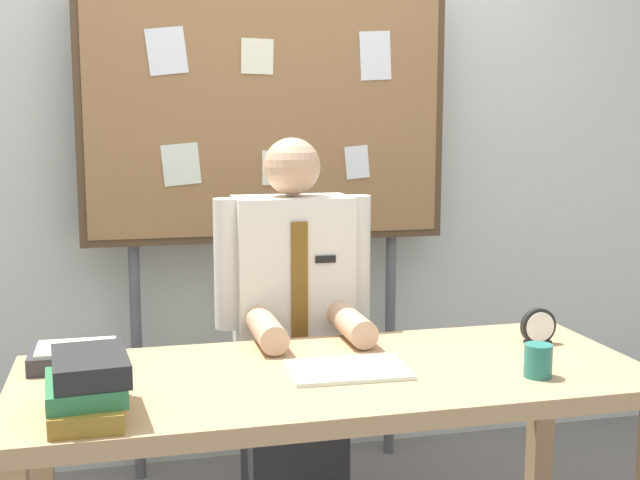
{
  "coord_description": "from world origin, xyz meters",
  "views": [
    {
      "loc": [
        -0.57,
        -2.14,
        1.44
      ],
      "look_at": [
        0.0,
        0.17,
        1.09
      ],
      "focal_mm": 45.5,
      "sensor_mm": 36.0,
      "label": 1
    }
  ],
  "objects_px": {
    "desk": "(334,400)",
    "book_stack": "(88,386)",
    "paper_tray": "(77,356)",
    "open_notebook": "(348,370)",
    "desk_clock": "(538,328)",
    "person": "(293,350)",
    "coffee_mug": "(538,361)",
    "bulletin_board": "(267,115)"
  },
  "relations": [
    {
      "from": "coffee_mug",
      "to": "paper_tray",
      "type": "relative_size",
      "value": 0.36
    },
    {
      "from": "desk_clock",
      "to": "book_stack",
      "type": "bearing_deg",
      "value": -167.06
    },
    {
      "from": "coffee_mug",
      "to": "paper_tray",
      "type": "distance_m",
      "value": 1.31
    },
    {
      "from": "person",
      "to": "paper_tray",
      "type": "distance_m",
      "value": 0.8
    },
    {
      "from": "paper_tray",
      "to": "coffee_mug",
      "type": "bearing_deg",
      "value": -18.66
    },
    {
      "from": "desk",
      "to": "bulletin_board",
      "type": "xyz_separation_m",
      "value": [
        -0.0,
        1.03,
        0.81
      ]
    },
    {
      "from": "book_stack",
      "to": "open_notebook",
      "type": "xyz_separation_m",
      "value": [
        0.7,
        0.18,
        -0.07
      ]
    },
    {
      "from": "bulletin_board",
      "to": "person",
      "type": "bearing_deg",
      "value": -89.99
    },
    {
      "from": "desk",
      "to": "person",
      "type": "bearing_deg",
      "value": 90.0
    },
    {
      "from": "book_stack",
      "to": "open_notebook",
      "type": "relative_size",
      "value": 0.89
    },
    {
      "from": "desk",
      "to": "coffee_mug",
      "type": "height_order",
      "value": "coffee_mug"
    },
    {
      "from": "bulletin_board",
      "to": "coffee_mug",
      "type": "xyz_separation_m",
      "value": [
        0.53,
        -1.22,
        -0.68
      ]
    },
    {
      "from": "desk",
      "to": "paper_tray",
      "type": "height_order",
      "value": "paper_tray"
    },
    {
      "from": "desk",
      "to": "person",
      "type": "relative_size",
      "value": 1.29
    },
    {
      "from": "person",
      "to": "open_notebook",
      "type": "xyz_separation_m",
      "value": [
        0.03,
        -0.58,
        0.1
      ]
    },
    {
      "from": "desk",
      "to": "coffee_mug",
      "type": "relative_size",
      "value": 19.33
    },
    {
      "from": "book_stack",
      "to": "desk_clock",
      "type": "bearing_deg",
      "value": 12.94
    },
    {
      "from": "bulletin_board",
      "to": "open_notebook",
      "type": "distance_m",
      "value": 1.28
    },
    {
      "from": "open_notebook",
      "to": "desk_clock",
      "type": "relative_size",
      "value": 2.88
    },
    {
      "from": "person",
      "to": "book_stack",
      "type": "xyz_separation_m",
      "value": [
        -0.66,
        -0.76,
        0.17
      ]
    },
    {
      "from": "desk",
      "to": "desk_clock",
      "type": "bearing_deg",
      "value": 9.21
    },
    {
      "from": "paper_tray",
      "to": "desk",
      "type": "bearing_deg",
      "value": -17.89
    },
    {
      "from": "person",
      "to": "bulletin_board",
      "type": "distance_m",
      "value": 0.95
    },
    {
      "from": "open_notebook",
      "to": "coffee_mug",
      "type": "distance_m",
      "value": 0.53
    },
    {
      "from": "desk_clock",
      "to": "person",
      "type": "bearing_deg",
      "value": 147.3
    },
    {
      "from": "desk_clock",
      "to": "paper_tray",
      "type": "xyz_separation_m",
      "value": [
        -1.41,
        0.12,
        -0.02
      ]
    },
    {
      "from": "book_stack",
      "to": "paper_tray",
      "type": "height_order",
      "value": "book_stack"
    },
    {
      "from": "desk",
      "to": "person",
      "type": "xyz_separation_m",
      "value": [
        0.0,
        0.56,
        -0.01
      ]
    },
    {
      "from": "open_notebook",
      "to": "paper_tray",
      "type": "bearing_deg",
      "value": 161.48
    },
    {
      "from": "person",
      "to": "bulletin_board",
      "type": "bearing_deg",
      "value": 90.01
    },
    {
      "from": "desk",
      "to": "open_notebook",
      "type": "relative_size",
      "value": 5.36
    },
    {
      "from": "book_stack",
      "to": "open_notebook",
      "type": "distance_m",
      "value": 0.72
    },
    {
      "from": "person",
      "to": "desk",
      "type": "bearing_deg",
      "value": -90.0
    },
    {
      "from": "desk",
      "to": "paper_tray",
      "type": "distance_m",
      "value": 0.76
    },
    {
      "from": "desk",
      "to": "paper_tray",
      "type": "xyz_separation_m",
      "value": [
        -0.71,
        0.23,
        0.12
      ]
    },
    {
      "from": "book_stack",
      "to": "desk_clock",
      "type": "relative_size",
      "value": 2.56
    },
    {
      "from": "paper_tray",
      "to": "person",
      "type": "bearing_deg",
      "value": 24.94
    },
    {
      "from": "desk",
      "to": "book_stack",
      "type": "distance_m",
      "value": 0.71
    },
    {
      "from": "bulletin_board",
      "to": "open_notebook",
      "type": "xyz_separation_m",
      "value": [
        0.03,
        -1.05,
        -0.72
      ]
    },
    {
      "from": "person",
      "to": "bulletin_board",
      "type": "relative_size",
      "value": 0.69
    },
    {
      "from": "desk",
      "to": "person",
      "type": "distance_m",
      "value": 0.56
    },
    {
      "from": "open_notebook",
      "to": "paper_tray",
      "type": "relative_size",
      "value": 1.28
    }
  ]
}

